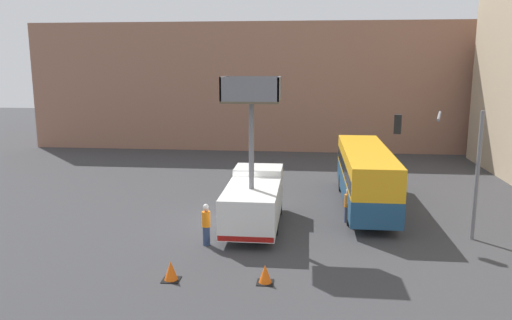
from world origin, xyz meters
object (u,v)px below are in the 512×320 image
at_px(city_bus, 365,173).
at_px(road_worker_directing, 348,205).
at_px(road_worker_near_truck, 206,225).
at_px(utility_truck, 254,196).
at_px(traffic_cone_near_truck, 265,274).
at_px(traffic_light_pole, 448,151).
at_px(traffic_cone_mid_road, 171,271).

xyz_separation_m(city_bus, road_worker_directing, (-1.14, -2.95, -1.04)).
bearing_deg(road_worker_near_truck, utility_truck, -54.92).
xyz_separation_m(road_worker_directing, traffic_cone_near_truck, (-3.55, -7.53, -0.56)).
bearing_deg(utility_truck, traffic_cone_near_truck, -80.12).
bearing_deg(city_bus, utility_truck, 141.48).
distance_m(traffic_light_pole, road_worker_near_truck, 11.41).
xyz_separation_m(traffic_cone_near_truck, traffic_cone_mid_road, (-3.52, -0.13, 0.02)).
relative_size(utility_truck, road_worker_near_truck, 3.90).
distance_m(traffic_cone_near_truck, traffic_cone_mid_road, 3.52).
relative_size(road_worker_directing, traffic_cone_mid_road, 2.39).
height_order(traffic_cone_near_truck, traffic_cone_mid_road, traffic_cone_mid_road).
height_order(utility_truck, city_bus, utility_truck).
bearing_deg(road_worker_directing, traffic_cone_mid_road, -40.60).
xyz_separation_m(road_worker_near_truck, traffic_cone_near_truck, (2.94, -3.61, -0.62)).
bearing_deg(road_worker_directing, utility_truck, -73.71).
xyz_separation_m(city_bus, traffic_cone_mid_road, (-8.20, -10.61, -1.58)).
distance_m(utility_truck, traffic_cone_near_truck, 6.56).
distance_m(road_worker_near_truck, traffic_cone_near_truck, 4.69).
bearing_deg(traffic_cone_mid_road, traffic_light_pole, 28.32).
bearing_deg(utility_truck, road_worker_near_truck, -123.68).
height_order(road_worker_near_truck, road_worker_directing, road_worker_near_truck).
height_order(utility_truck, traffic_cone_mid_road, utility_truck).
height_order(traffic_light_pole, road_worker_near_truck, traffic_light_pole).
relative_size(traffic_light_pole, traffic_cone_mid_road, 7.90).
distance_m(city_bus, road_worker_near_truck, 10.31).
height_order(road_worker_directing, traffic_cone_near_truck, road_worker_directing).
height_order(city_bus, traffic_cone_near_truck, city_bus).
distance_m(city_bus, traffic_cone_near_truck, 11.59).
bearing_deg(road_worker_directing, road_worker_near_truck, -56.74).
relative_size(city_bus, road_worker_near_truck, 5.71).
distance_m(road_worker_directing, traffic_cone_near_truck, 8.34).
bearing_deg(utility_truck, city_bus, 35.48).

